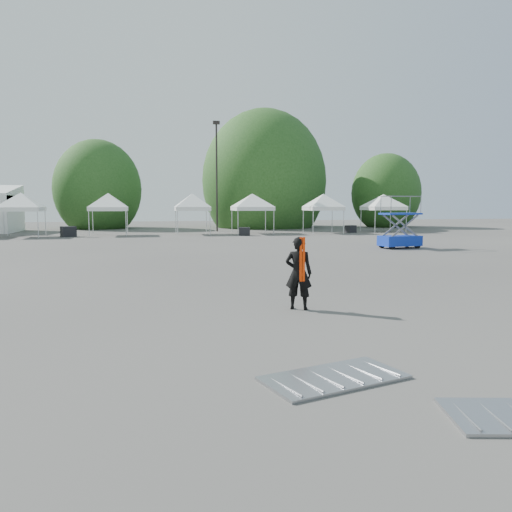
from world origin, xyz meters
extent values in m
plane|color=#474442|center=(0.00, 0.00, 0.00)|extent=(120.00, 120.00, 0.00)
cylinder|color=black|center=(3.00, 32.00, 4.75)|extent=(0.16, 0.16, 9.50)
cube|color=black|center=(3.00, 32.00, 9.65)|extent=(0.60, 0.25, 0.30)
cylinder|color=#382314|center=(-8.00, 40.00, 1.14)|extent=(0.36, 0.36, 2.27)
ellipsoid|color=#204A18|center=(-8.00, 40.00, 3.94)|extent=(4.16, 4.16, 4.78)
cylinder|color=#382314|center=(9.00, 39.00, 1.40)|extent=(0.36, 0.36, 2.80)
ellipsoid|color=#204A18|center=(9.00, 39.00, 4.85)|extent=(5.12, 5.12, 5.89)
cylinder|color=#382314|center=(22.00, 37.00, 1.05)|extent=(0.36, 0.36, 2.10)
ellipsoid|color=#204A18|center=(22.00, 37.00, 3.64)|extent=(3.84, 3.84, 4.42)
cylinder|color=silver|center=(-10.99, 26.15, 1.00)|extent=(0.06, 0.06, 2.00)
cylinder|color=silver|center=(-13.75, 28.91, 1.00)|extent=(0.06, 0.06, 2.00)
cylinder|color=silver|center=(-10.99, 28.91, 1.00)|extent=(0.06, 0.06, 2.00)
cube|color=white|center=(-12.37, 27.53, 2.08)|extent=(2.96, 2.96, 0.30)
pyramid|color=white|center=(-12.37, 27.53, 3.33)|extent=(4.19, 4.19, 1.10)
cylinder|color=silver|center=(-7.51, 26.88, 1.00)|extent=(0.06, 0.06, 2.00)
cylinder|color=silver|center=(-4.78, 26.88, 1.00)|extent=(0.06, 0.06, 2.00)
cylinder|color=silver|center=(-7.51, 29.61, 1.00)|extent=(0.06, 0.06, 2.00)
cylinder|color=silver|center=(-4.78, 29.61, 1.00)|extent=(0.06, 0.06, 2.00)
cube|color=white|center=(-6.14, 28.25, 2.08)|extent=(2.93, 2.93, 0.30)
pyramid|color=white|center=(-6.14, 28.25, 3.33)|extent=(4.14, 4.14, 1.10)
cylinder|color=silver|center=(-0.83, 26.96, 1.00)|extent=(0.06, 0.06, 2.00)
cylinder|color=silver|center=(1.74, 26.96, 1.00)|extent=(0.06, 0.06, 2.00)
cylinder|color=silver|center=(-0.83, 29.53, 1.00)|extent=(0.06, 0.06, 2.00)
cylinder|color=silver|center=(1.74, 29.53, 1.00)|extent=(0.06, 0.06, 2.00)
cube|color=white|center=(0.46, 28.25, 2.08)|extent=(2.77, 2.77, 0.30)
pyramid|color=white|center=(0.46, 28.25, 3.33)|extent=(3.92, 3.92, 1.10)
cylinder|color=silver|center=(3.95, 26.59, 1.00)|extent=(0.06, 0.06, 2.00)
cylinder|color=silver|center=(6.92, 26.59, 1.00)|extent=(0.06, 0.06, 2.00)
cylinder|color=silver|center=(3.95, 29.56, 1.00)|extent=(0.06, 0.06, 2.00)
cylinder|color=silver|center=(6.92, 29.56, 1.00)|extent=(0.06, 0.06, 2.00)
cube|color=white|center=(5.44, 28.08, 2.08)|extent=(3.17, 3.17, 0.30)
pyramid|color=white|center=(5.44, 28.08, 3.33)|extent=(4.49, 4.49, 1.10)
cylinder|color=silver|center=(10.14, 26.17, 1.00)|extent=(0.06, 0.06, 2.00)
cylinder|color=silver|center=(12.81, 26.17, 1.00)|extent=(0.06, 0.06, 2.00)
cylinder|color=silver|center=(10.14, 28.84, 1.00)|extent=(0.06, 0.06, 2.00)
cylinder|color=silver|center=(12.81, 28.84, 1.00)|extent=(0.06, 0.06, 2.00)
cube|color=white|center=(11.48, 27.50, 2.08)|extent=(2.87, 2.87, 0.30)
pyramid|color=white|center=(11.48, 27.50, 3.33)|extent=(4.06, 4.06, 1.10)
cylinder|color=silver|center=(15.99, 26.92, 1.00)|extent=(0.06, 0.06, 2.00)
cylinder|color=silver|center=(18.93, 26.92, 1.00)|extent=(0.06, 0.06, 2.00)
cylinder|color=silver|center=(15.99, 29.86, 1.00)|extent=(0.06, 0.06, 2.00)
cylinder|color=silver|center=(18.93, 29.86, 1.00)|extent=(0.06, 0.06, 2.00)
cube|color=white|center=(17.46, 28.39, 2.08)|extent=(3.14, 3.14, 0.30)
pyramid|color=white|center=(17.46, 28.39, 3.33)|extent=(4.44, 4.44, 1.10)
imported|color=black|center=(0.33, -1.70, 0.86)|extent=(0.74, 0.63, 1.73)
cube|color=#FF3505|center=(0.33, -1.87, 1.21)|extent=(0.14, 0.02, 1.04)
cube|color=#0D28AE|center=(10.71, 12.74, 0.42)|extent=(2.41, 1.46, 0.57)
cube|color=#0D28AE|center=(10.71, 12.74, 1.94)|extent=(2.31, 1.40, 0.09)
cylinder|color=black|center=(9.94, 12.14, 0.17)|extent=(0.36, 0.19, 0.34)
cylinder|color=black|center=(11.62, 12.40, 0.17)|extent=(0.36, 0.19, 0.34)
cylinder|color=black|center=(9.80, 13.08, 0.17)|extent=(0.36, 0.19, 0.34)
cylinder|color=black|center=(11.48, 13.33, 0.17)|extent=(0.36, 0.19, 0.34)
cube|color=gray|center=(-0.57, -6.36, 0.02)|extent=(2.22, 1.52, 0.05)
cube|color=black|center=(-9.01, 26.90, 0.40)|extent=(1.25, 1.14, 0.79)
cube|color=black|center=(4.28, 25.50, 0.33)|extent=(0.97, 0.84, 0.65)
cube|color=black|center=(14.02, 27.53, 0.32)|extent=(0.99, 0.88, 0.63)
camera|label=1|loc=(-3.12, -12.87, 2.50)|focal=35.00mm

